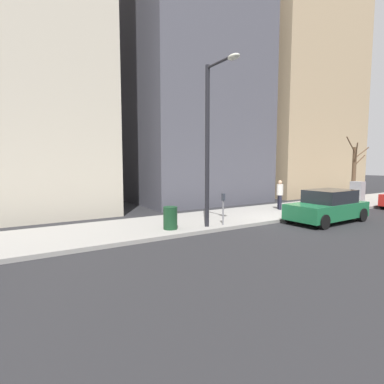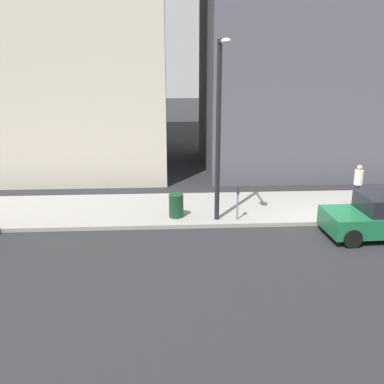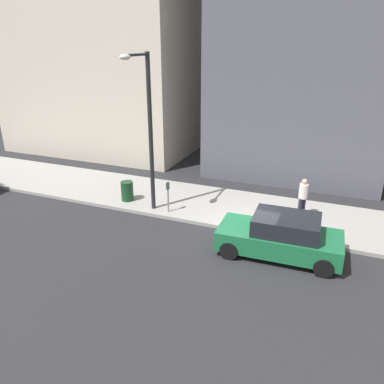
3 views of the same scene
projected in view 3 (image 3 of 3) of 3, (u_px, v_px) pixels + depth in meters
The scene contains 8 objects.
ground_plane at pixel (242, 233), 14.69m from camera, with size 120.00×120.00×0.00m, color #232326.
sidewalk at pixel (254, 211), 16.38m from camera, with size 4.00×36.00×0.15m, color gray.
parked_car_green at pixel (281, 236), 12.93m from camera, with size 2.04×4.25×1.52m.
parking_meter at pixel (168, 194), 15.89m from camera, with size 0.14×0.10×1.35m.
streetlamp at pixel (147, 122), 14.87m from camera, with size 1.97×0.32×6.50m.
trash_bin at pixel (127, 191), 17.21m from camera, with size 0.56×0.56×0.90m, color #14381E.
pedestrian_near_meter at pixel (303, 195), 15.45m from camera, with size 0.37×0.36×1.66m.
office_block_center at pixel (310, 21), 20.09m from camera, with size 9.08×9.08×16.01m, color #4C4C56.
Camera 3 is at (-12.81, -3.03, 7.00)m, focal length 35.00 mm.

